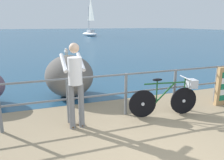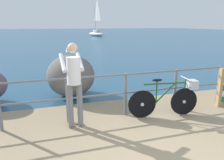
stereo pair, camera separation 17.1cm
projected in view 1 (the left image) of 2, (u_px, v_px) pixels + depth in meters
name	position (u px, v px, depth m)	size (l,w,h in m)	color
ground_plane	(55.00, 46.00, 21.86)	(120.00, 120.00, 0.10)	#937F60
sea_surface	(42.00, 34.00, 47.40)	(120.00, 90.00, 0.01)	navy
promenade_railing	(126.00, 89.00, 5.19)	(8.22, 0.07, 1.02)	slate
bicycle	(170.00, 96.00, 5.21)	(1.69, 0.48, 0.92)	black
person_at_railing	(75.00, 82.00, 4.45)	(0.46, 0.64, 1.78)	slate
breakwater_boulder_main	(69.00, 76.00, 6.58)	(1.42, 1.59, 1.24)	#605B56
seagull	(66.00, 51.00, 6.30)	(0.17, 0.34, 0.23)	gold
sailboat	(90.00, 32.00, 38.07)	(2.50, 4.59, 6.16)	white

